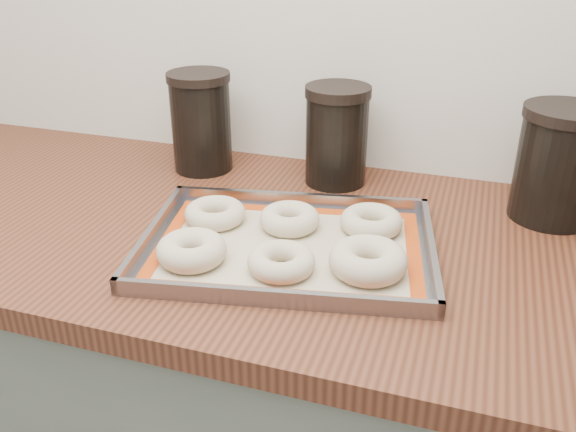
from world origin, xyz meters
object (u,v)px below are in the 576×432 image
(canister_right, at_px, (559,164))
(bagel_back_right, at_px, (371,221))
(baking_tray, at_px, (288,246))
(canister_left, at_px, (201,122))
(bagel_back_mid, at_px, (290,219))
(bagel_front_mid, at_px, (281,262))
(bagel_back_left, at_px, (215,213))
(canister_mid, at_px, (337,135))
(bagel_front_right, at_px, (368,260))
(bagel_front_left, at_px, (192,250))

(canister_right, bearing_deg, bagel_back_right, -151.31)
(baking_tray, relative_size, canister_left, 2.53)
(bagel_back_right, relative_size, canister_right, 0.52)
(bagel_back_mid, bearing_deg, bagel_back_right, 14.54)
(bagel_back_right, bearing_deg, bagel_front_mid, -120.86)
(bagel_back_left, relative_size, bagel_back_mid, 1.03)
(bagel_front_mid, bearing_deg, bagel_back_left, 143.47)
(bagel_front_mid, relative_size, bagel_back_mid, 1.00)
(bagel_front_mid, distance_m, bagel_back_right, 0.20)
(bagel_back_mid, relative_size, canister_right, 0.51)
(bagel_front_mid, height_order, canister_mid, canister_mid)
(bagel_front_mid, relative_size, bagel_back_right, 0.97)
(baking_tray, distance_m, canister_right, 0.49)
(bagel_back_mid, height_order, bagel_back_right, bagel_back_mid)
(bagel_back_mid, xyz_separation_m, canister_right, (0.42, 0.19, 0.08))
(canister_left, relative_size, canister_right, 1.01)
(bagel_back_left, height_order, bagel_back_right, bagel_back_right)
(bagel_back_left, relative_size, canister_left, 0.52)
(bagel_front_right, height_order, bagel_back_mid, bagel_front_right)
(bagel_back_left, relative_size, canister_mid, 0.54)
(bagel_back_left, xyz_separation_m, canister_left, (-0.13, 0.23, 0.08))
(baking_tray, height_order, bagel_front_mid, bagel_front_mid)
(canister_left, bearing_deg, bagel_front_mid, -50.21)
(baking_tray, relative_size, canister_mid, 2.65)
(baking_tray, xyz_separation_m, canister_right, (0.40, 0.26, 0.09))
(canister_right, bearing_deg, baking_tray, -147.76)
(canister_mid, relative_size, canister_right, 0.97)
(bagel_front_left, height_order, bagel_front_right, bagel_front_right)
(bagel_front_right, xyz_separation_m, canister_mid, (-0.13, 0.33, 0.07))
(baking_tray, xyz_separation_m, canister_mid, (0.00, 0.29, 0.09))
(bagel_front_right, bearing_deg, canister_right, 47.53)
(baking_tray, height_order, canister_mid, canister_mid)
(baking_tray, relative_size, bagel_back_mid, 5.06)
(baking_tray, distance_m, canister_left, 0.40)
(bagel_front_left, distance_m, bagel_front_right, 0.27)
(bagel_front_mid, xyz_separation_m, canister_left, (-0.29, 0.35, 0.08))
(bagel_back_right, bearing_deg, canister_mid, 119.78)
(baking_tray, bearing_deg, bagel_back_mid, 105.76)
(bagel_front_right, bearing_deg, bagel_back_left, 163.80)
(bagel_front_mid, height_order, canister_left, canister_left)
(bagel_front_left, bearing_deg, bagel_front_right, 11.02)
(bagel_front_mid, height_order, bagel_back_right, same)
(baking_tray, xyz_separation_m, bagel_front_left, (-0.13, -0.09, 0.02))
(bagel_front_right, bearing_deg, baking_tray, 164.74)
(bagel_front_left, bearing_deg, bagel_front_mid, 6.00)
(baking_tray, distance_m, bagel_front_left, 0.15)
(baking_tray, xyz_separation_m, bagel_front_right, (0.14, -0.04, 0.02))
(bagel_front_left, distance_m, bagel_back_right, 0.30)
(bagel_front_left, bearing_deg, bagel_back_right, 37.52)
(bagel_front_right, bearing_deg, canister_mid, 111.95)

